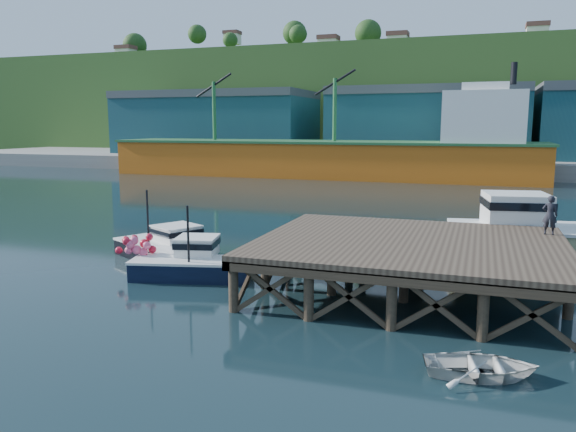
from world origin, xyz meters
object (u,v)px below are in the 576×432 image
at_px(boat_black, 164,247).
at_px(dockworker, 550,215).
at_px(dinghy, 481,366).
at_px(boat_navy, 194,262).
at_px(trawler, 561,235).

bearing_deg(boat_black, dockworker, 33.66).
relative_size(boat_black, dinghy, 2.04).
bearing_deg(dockworker, dinghy, 82.05).
xyz_separation_m(boat_black, dinghy, (15.20, -8.89, -0.35)).
height_order(boat_navy, dinghy, boat_navy).
bearing_deg(dinghy, boat_navy, 50.74).
bearing_deg(trawler, dinghy, -113.70).
bearing_deg(dinghy, dockworker, -25.20).
bearing_deg(boat_black, trawler, 44.41).
distance_m(trawler, dinghy, 14.72).
height_order(boat_black, dockworker, dockworker).
relative_size(boat_navy, dockworker, 3.38).
distance_m(boat_navy, trawler, 17.56).
bearing_deg(trawler, boat_navy, -163.25).
xyz_separation_m(boat_black, dockworker, (17.76, 1.61, 2.30)).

